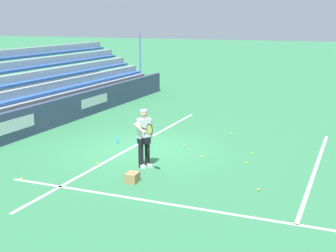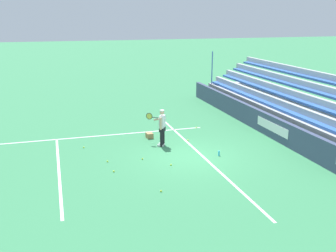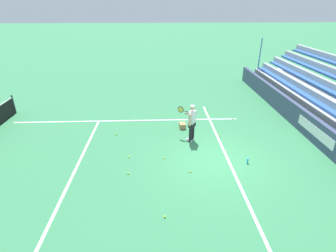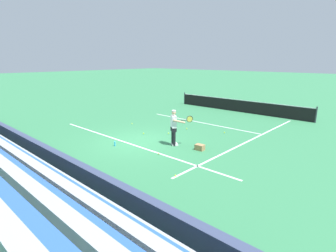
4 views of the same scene
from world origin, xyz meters
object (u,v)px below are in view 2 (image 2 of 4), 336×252
Objects in this scene: tennis_ball_midcourt at (161,191)px; tennis_ball_stray_back at (171,165)px; ball_box_cardboard at (149,135)px; tennis_ball_by_box at (196,127)px; tennis_ball_toward_net at (114,171)px; water_bottle at (219,153)px; tennis_ball_far_right at (84,147)px; tennis_ball_near_player at (188,140)px; tennis_ball_far_left at (142,159)px; tennis_player at (162,127)px; tennis_ball_on_baseline at (107,161)px.

tennis_ball_midcourt and tennis_ball_stray_back have the same top height.
tennis_ball_by_box is (1.02, -2.86, -0.10)m from ball_box_cardboard.
ball_box_cardboard is 6.06× the size of tennis_ball_toward_net.
water_bottle is (0.52, -2.33, 0.08)m from tennis_ball_stray_back.
tennis_ball_toward_net is (-3.23, -0.88, 0.00)m from tennis_ball_far_right.
tennis_ball_midcourt and tennis_ball_by_box have the same top height.
tennis_ball_near_player is (-0.34, -4.93, 0.00)m from tennis_ball_far_right.
tennis_ball_midcourt is 1.00× the size of tennis_ball_toward_net.
tennis_ball_far_right is at bearing 45.59° from tennis_ball_far_left.
tennis_ball_midcourt and tennis_ball_far_left have the same top height.
ball_box_cardboard is 3.85m from tennis_ball_stray_back.
water_bottle is at bearing -165.70° from tennis_ball_near_player.
tennis_ball_near_player is at bearing -93.89° from tennis_ball_far_right.
tennis_ball_toward_net is (-2.55, 2.65, -0.86)m from tennis_player.
tennis_player is 25.98× the size of tennis_ball_toward_net.
tennis_ball_stray_back is 1.39m from tennis_ball_far_left.
tennis_player reaches higher than tennis_ball_midcourt.
tennis_ball_far_right is at bearing 79.08° from tennis_player.
tennis_ball_toward_net is 7.16m from tennis_ball_by_box.
tennis_player is at bearing -46.12° from tennis_ball_toward_net.
tennis_ball_far_left is (-1.87, 2.68, 0.00)m from tennis_ball_near_player.
tennis_ball_on_baseline is 1.00× the size of tennis_ball_midcourt.
tennis_ball_on_baseline is at bearing 4.32° from tennis_ball_toward_net.
tennis_ball_stray_back is at bearing 179.32° from ball_box_cardboard.
tennis_ball_on_baseline is 1.00× the size of tennis_ball_by_box.
tennis_ball_far_left is at bearing 160.61° from ball_box_cardboard.
tennis_ball_near_player is 1.00× the size of tennis_ball_far_left.
tennis_ball_near_player is 3.27m from tennis_ball_far_left.
ball_box_cardboard reaches higher than tennis_ball_stray_back.
water_bottle reaches higher than tennis_ball_midcourt.
tennis_player reaches higher than tennis_ball_by_box.
tennis_ball_near_player is at bearing 14.30° from water_bottle.
tennis_ball_far_left is at bearing -53.36° from tennis_ball_toward_net.
tennis_player reaches higher than ball_box_cardboard.
ball_box_cardboard reaches higher than tennis_ball_far_left.
tennis_player is 3.69m from tennis_ball_far_right.
tennis_player is at bearing -7.16° from tennis_ball_stray_back.
tennis_player is at bearing 45.09° from water_bottle.
tennis_ball_far_right is (0.68, 3.52, -0.86)m from tennis_player.
water_bottle reaches higher than tennis_ball_stray_back.
tennis_ball_on_baseline is 1.00× the size of tennis_ball_far_left.
water_bottle is at bearing -50.58° from tennis_ball_midcourt.
tennis_player is at bearing -62.81° from tennis_ball_on_baseline.
tennis_ball_on_baseline is at bearing 82.80° from water_bottle.
tennis_ball_near_player is 1.00× the size of tennis_ball_stray_back.
water_bottle is (-4.35, 0.58, 0.08)m from tennis_ball_by_box.
tennis_ball_near_player is at bearing -54.53° from tennis_ball_toward_net.
tennis_player is 5.03m from tennis_ball_midcourt.
tennis_ball_far_right and tennis_ball_by_box have the same top height.
water_bottle reaches higher than tennis_ball_by_box.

